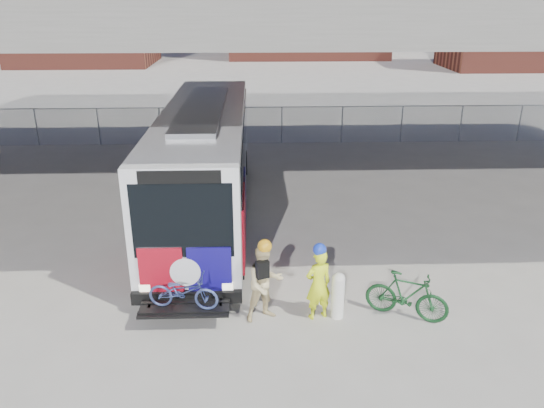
{
  "coord_description": "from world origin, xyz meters",
  "views": [
    {
      "loc": [
        -0.41,
        -13.81,
        6.98
      ],
      "look_at": [
        0.07,
        -0.29,
        1.6
      ],
      "focal_mm": 35.0,
      "sensor_mm": 36.0,
      "label": 1
    }
  ],
  "objects_px": {
    "bus": "(205,154)",
    "cyclist_tan": "(265,282)",
    "bike_parked": "(407,296)",
    "bollard": "(338,294)",
    "cyclist_hivis": "(318,283)"
  },
  "relations": [
    {
      "from": "bus",
      "to": "bollard",
      "type": "distance_m",
      "value": 7.38
    },
    {
      "from": "cyclist_hivis",
      "to": "bus",
      "type": "bearing_deg",
      "value": -85.21
    },
    {
      "from": "cyclist_hivis",
      "to": "bike_parked",
      "type": "bearing_deg",
      "value": 157.23
    },
    {
      "from": "bus",
      "to": "bike_parked",
      "type": "bearing_deg",
      "value": -51.81
    },
    {
      "from": "cyclist_hivis",
      "to": "cyclist_tan",
      "type": "distance_m",
      "value": 1.21
    },
    {
      "from": "bus",
      "to": "cyclist_tan",
      "type": "distance_m",
      "value": 6.69
    },
    {
      "from": "cyclist_tan",
      "to": "bollard",
      "type": "bearing_deg",
      "value": -22.41
    },
    {
      "from": "bollard",
      "to": "cyclist_hivis",
      "type": "xyz_separation_m",
      "value": [
        -0.46,
        0.0,
        0.3
      ]
    },
    {
      "from": "cyclist_hivis",
      "to": "cyclist_tan",
      "type": "xyz_separation_m",
      "value": [
        -1.21,
        -0.0,
        0.03
      ]
    },
    {
      "from": "bollard",
      "to": "cyclist_tan",
      "type": "distance_m",
      "value": 1.7
    },
    {
      "from": "bus",
      "to": "bollard",
      "type": "relative_size",
      "value": 11.38
    },
    {
      "from": "bike_parked",
      "to": "cyclist_tan",
      "type": "bearing_deg",
      "value": 114.0
    },
    {
      "from": "bus",
      "to": "bollard",
      "type": "xyz_separation_m",
      "value": [
        3.47,
        -6.34,
        -1.5
      ]
    },
    {
      "from": "cyclist_hivis",
      "to": "cyclist_tan",
      "type": "height_order",
      "value": "cyclist_tan"
    },
    {
      "from": "bus",
      "to": "cyclist_tan",
      "type": "bearing_deg",
      "value": -74.12
    }
  ]
}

